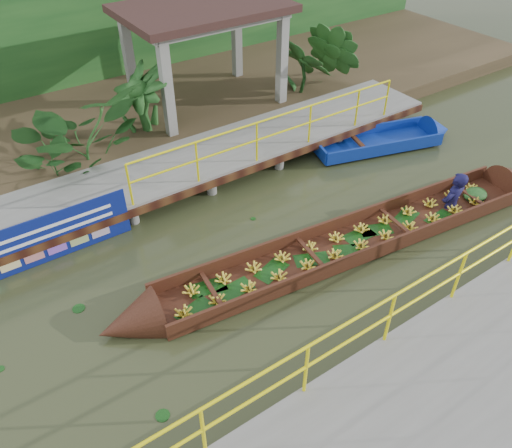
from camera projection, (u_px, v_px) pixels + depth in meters
ground at (237, 275)px, 9.80m from camera, size 80.00×80.00×0.00m
land_strip at (99, 119)px, 14.50m from camera, size 30.00×8.00×0.45m
far_dock at (159, 175)px, 11.72m from camera, size 16.00×2.06×1.66m
near_dock at (447, 400)px, 7.35m from camera, size 18.00×2.40×1.73m
pavilion at (203, 19)px, 13.41m from camera, size 4.40×3.00×3.00m
foliage_backdrop at (57, 33)px, 15.00m from camera, size 30.00×0.80×4.00m
vendor_boat at (368, 232)px, 10.46m from camera, size 10.74×2.23×2.23m
moored_blue_boat at (407, 137)px, 13.77m from camera, size 4.15×2.08×0.96m
blue_banner at (44, 240)px, 9.79m from camera, size 3.46×0.04×1.08m
tropical_plants at (139, 109)px, 12.61m from camera, size 14.35×1.35×1.69m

